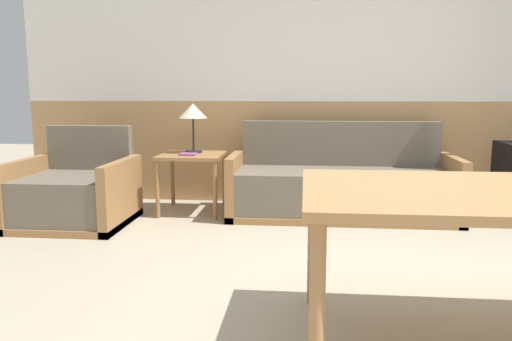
% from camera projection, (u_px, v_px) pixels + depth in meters
% --- Properties ---
extents(ground_plane, '(16.00, 16.00, 0.00)m').
position_uv_depth(ground_plane, '(426.00, 312.00, 2.63)').
color(ground_plane, '#B2A58C').
extents(wall_back, '(7.20, 0.06, 2.70)m').
position_uv_depth(wall_back, '(370.00, 72.00, 5.01)').
color(wall_back, tan).
rests_on(wall_back, ground_plane).
extents(couch, '(2.07, 0.77, 0.87)m').
position_uv_depth(couch, '(341.00, 188.00, 4.63)').
color(couch, '#9E7042').
rests_on(couch, ground_plane).
extents(armchair, '(0.95, 0.87, 0.84)m').
position_uv_depth(armchair, '(75.00, 195.00, 4.37)').
color(armchair, '#9E7042').
rests_on(armchair, ground_plane).
extents(side_table, '(0.59, 0.59, 0.57)m').
position_uv_depth(side_table, '(192.00, 163.00, 4.77)').
color(side_table, '#9E7042').
rests_on(side_table, ground_plane).
extents(table_lamp, '(0.27, 0.27, 0.48)m').
position_uv_depth(table_lamp, '(193.00, 113.00, 4.80)').
color(table_lamp, '#262628').
rests_on(table_lamp, side_table).
extents(book_stack, '(0.15, 0.14, 0.02)m').
position_uv_depth(book_stack, '(188.00, 154.00, 4.66)').
color(book_stack, '#994C84').
rests_on(book_stack, side_table).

